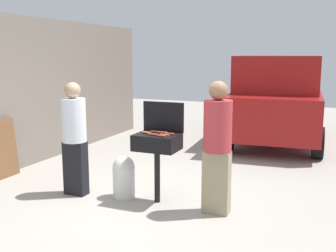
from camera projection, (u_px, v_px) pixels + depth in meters
ground_plane at (151, 202)px, 5.64m from camera, size 24.00×24.00×0.00m
house_wall_side at (27, 92)px, 7.47m from camera, size 0.24×8.00×2.73m
bbq_grill at (157, 145)px, 5.50m from camera, size 0.60×0.44×0.97m
grill_lid_open at (163, 117)px, 5.64m from camera, size 0.60×0.05×0.42m
hot_dog_0 at (153, 134)px, 5.40m from camera, size 0.13×0.03×0.03m
hot_dog_1 at (155, 132)px, 5.60m from camera, size 0.13×0.04×0.03m
hot_dog_2 at (165, 135)px, 5.37m from camera, size 0.13×0.03×0.03m
hot_dog_3 at (146, 132)px, 5.56m from camera, size 0.13×0.03×0.03m
hot_dog_4 at (161, 136)px, 5.31m from camera, size 0.13×0.04×0.03m
hot_dog_5 at (147, 133)px, 5.52m from camera, size 0.13×0.03×0.03m
hot_dog_6 at (170, 134)px, 5.45m from camera, size 0.13×0.04×0.03m
hot_dog_7 at (163, 132)px, 5.54m from camera, size 0.13×0.03×0.03m
propane_tank at (124, 176)px, 5.78m from camera, size 0.32×0.32×0.62m
person_left at (74, 135)px, 5.81m from camera, size 0.35×0.35×1.66m
person_right at (217, 143)px, 5.10m from camera, size 0.36×0.36×1.72m
parked_minivan at (278, 98)px, 9.51m from camera, size 2.27×4.52×2.02m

